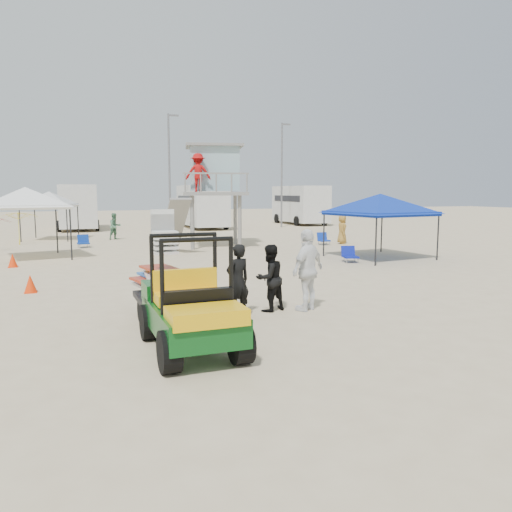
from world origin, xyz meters
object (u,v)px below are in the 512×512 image
object	(u,v)px
utility_cart	(190,299)
canopy_blue	(380,197)
man_left	(238,281)
lifeguard_tower	(212,173)
surf_trailer	(166,280)

from	to	relation	value
utility_cart	canopy_blue	world-z (taller)	canopy_blue
man_left	lifeguard_tower	distance (m)	14.73
utility_cart	man_left	distance (m)	2.55
lifeguard_tower	canopy_blue	distance (m)	8.65
canopy_blue	man_left	bearing A→B (deg)	-139.43
surf_trailer	man_left	xyz separation A→B (m)	(1.51, -0.30, -0.05)
man_left	canopy_blue	size ratio (longest dim) A/B	0.42
utility_cart	canopy_blue	xyz separation A→B (m)	(10.10, 9.38, 1.60)
surf_trailer	man_left	size ratio (longest dim) A/B	1.43
utility_cart	lifeguard_tower	size ratio (longest dim) A/B	0.53
surf_trailer	man_left	world-z (taller)	surf_trailer
lifeguard_tower	utility_cart	bearing A→B (deg)	-106.54
surf_trailer	canopy_blue	world-z (taller)	canopy_blue
utility_cart	canopy_blue	distance (m)	13.88
lifeguard_tower	canopy_blue	bearing A→B (deg)	-51.66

